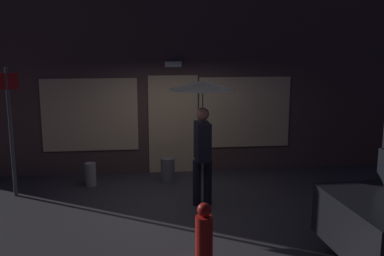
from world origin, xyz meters
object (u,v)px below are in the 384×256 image
(person_with_umbrella, at_px, (203,110))
(street_sign_post, at_px, (10,125))
(sidewalk_bollard_2, at_px, (168,170))
(sidewalk_bollard, at_px, (90,174))
(fire_hydrant, at_px, (204,234))

(person_with_umbrella, bearing_deg, street_sign_post, -107.58)
(sidewalk_bollard_2, bearing_deg, street_sign_post, -169.84)
(street_sign_post, bearing_deg, sidewalk_bollard, 18.33)
(person_with_umbrella, xyz_separation_m, street_sign_post, (-3.53, 0.88, -0.36))
(sidewalk_bollard, bearing_deg, fire_hydrant, -61.33)
(sidewalk_bollard_2, bearing_deg, fire_hydrant, -85.23)
(street_sign_post, relative_size, sidewalk_bollard, 5.12)
(person_with_umbrella, xyz_separation_m, fire_hydrant, (-0.26, -2.12, -1.37))
(fire_hydrant, bearing_deg, sidewalk_bollard_2, 94.77)
(person_with_umbrella, bearing_deg, sidewalk_bollard, -125.49)
(sidewalk_bollard_2, distance_m, fire_hydrant, 3.56)
(sidewalk_bollard, bearing_deg, street_sign_post, -161.67)
(street_sign_post, xyz_separation_m, fire_hydrant, (3.28, -3.01, -1.01))
(person_with_umbrella, height_order, sidewalk_bollard_2, person_with_umbrella)
(person_with_umbrella, relative_size, street_sign_post, 0.92)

